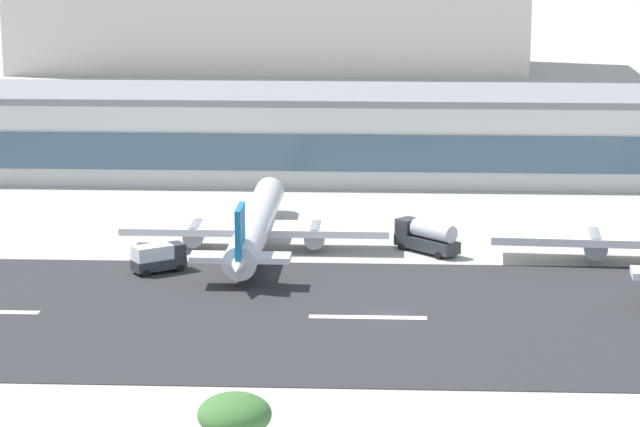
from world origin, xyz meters
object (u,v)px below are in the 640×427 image
Objects in this scene: service_box_truck_2 at (159,257)px; palm_tree_1 at (235,417)px; terminal_building at (281,133)px; service_fuel_truck_1 at (427,236)px; airliner_blue_tail_gate_1 at (255,228)px.

service_box_truck_2 is 0.56× the size of palm_tree_1.
terminal_building reaches higher than palm_tree_1.
service_box_truck_2 is (-9.68, -56.86, -4.62)m from terminal_building.
service_box_truck_2 is at bearing 102.96° from palm_tree_1.
service_fuel_truck_1 is 82.27m from palm_tree_1.
palm_tree_1 is (-14.41, -80.63, 7.74)m from service_fuel_truck_1.
airliner_blue_tail_gate_1 reaches higher than service_box_truck_2.
terminal_building is 5.02× the size of airliner_blue_tail_gate_1.
airliner_blue_tail_gate_1 reaches higher than service_fuel_truck_1.
palm_tree_1 is at bearing -175.26° from airliner_blue_tail_gate_1.
service_box_truck_2 is (-30.57, -10.40, -0.24)m from service_fuel_truck_1.
palm_tree_1 reaches higher than service_box_truck_2.
airliner_blue_tail_gate_1 is 6.84× the size of service_box_truck_2.
terminal_building is at bearing 92.92° from palm_tree_1.
palm_tree_1 is at bearing -87.08° from terminal_building.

